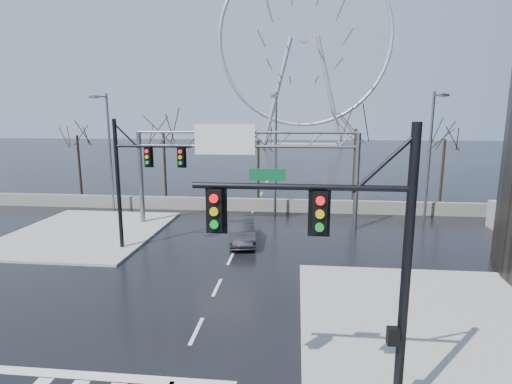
# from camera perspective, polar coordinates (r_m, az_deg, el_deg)

# --- Properties ---
(ground) EXTENTS (260.00, 260.00, 0.00)m
(ground) POSITION_cam_1_polar(r_m,az_deg,el_deg) (16.41, -8.50, -19.03)
(ground) COLOR black
(ground) RESTS_ON ground
(sidewalk_right_ext) EXTENTS (12.00, 10.00, 0.15)m
(sidewalk_right_ext) POSITION_cam_1_polar(r_m,az_deg,el_deg) (18.79, 25.77, -15.75)
(sidewalk_right_ext) COLOR gray
(sidewalk_right_ext) RESTS_ON ground
(sidewalk_far) EXTENTS (10.00, 12.00, 0.15)m
(sidewalk_far) POSITION_cam_1_polar(r_m,az_deg,el_deg) (30.75, -23.09, -5.32)
(sidewalk_far) COLOR gray
(sidewalk_far) RESTS_ON ground
(barrier_wall) EXTENTS (52.00, 0.50, 1.10)m
(barrier_wall) POSITION_cam_1_polar(r_m,az_deg,el_deg) (34.81, -0.41, -1.83)
(barrier_wall) COLOR slate
(barrier_wall) RESTS_ON ground
(signal_mast_near) EXTENTS (5.52, 0.41, 8.00)m
(signal_mast_near) POSITION_cam_1_polar(r_m,az_deg,el_deg) (10.36, 13.57, -7.82)
(signal_mast_near) COLOR black
(signal_mast_near) RESTS_ON ground
(signal_mast_far) EXTENTS (4.72, 0.41, 8.00)m
(signal_mast_far) POSITION_cam_1_polar(r_m,az_deg,el_deg) (24.89, -16.86, 2.68)
(signal_mast_far) COLOR black
(signal_mast_far) RESTS_ON ground
(sign_gantry) EXTENTS (16.36, 0.40, 7.60)m
(sign_gantry) POSITION_cam_1_polar(r_m,az_deg,el_deg) (29.17, -2.24, 4.94)
(sign_gantry) COLOR slate
(sign_gantry) RESTS_ON ground
(streetlight_left) EXTENTS (0.50, 2.55, 10.00)m
(streetlight_left) POSITION_cam_1_polar(r_m,az_deg,el_deg) (35.67, -20.43, 6.47)
(streetlight_left) COLOR slate
(streetlight_left) RESTS_ON ground
(streetlight_mid) EXTENTS (0.50, 2.55, 10.00)m
(streetlight_mid) POSITION_cam_1_polar(r_m,az_deg,el_deg) (32.06, 2.80, 6.72)
(streetlight_mid) COLOR slate
(streetlight_mid) RESTS_ON ground
(streetlight_right) EXTENTS (0.50, 2.55, 10.00)m
(streetlight_right) POSITION_cam_1_polar(r_m,az_deg,el_deg) (33.62, 23.80, 6.02)
(streetlight_right) COLOR slate
(streetlight_right) RESTS_ON ground
(tree_far_left) EXTENTS (3.50, 3.50, 7.00)m
(tree_far_left) POSITION_cam_1_polar(r_m,az_deg,el_deg) (43.65, -24.15, 6.46)
(tree_far_left) COLOR black
(tree_far_left) RESTS_ON ground
(tree_left) EXTENTS (3.75, 3.75, 7.50)m
(tree_left) POSITION_cam_1_polar(r_m,az_deg,el_deg) (39.44, -13.06, 7.34)
(tree_left) COLOR black
(tree_left) RESTS_ON ground
(tree_center) EXTENTS (3.25, 3.25, 6.50)m
(tree_center) POSITION_cam_1_polar(r_m,az_deg,el_deg) (38.57, 0.32, 6.35)
(tree_center) COLOR black
(tree_center) RESTS_ON ground
(tree_right) EXTENTS (3.90, 3.90, 7.80)m
(tree_right) POSITION_cam_1_polar(r_m,az_deg,el_deg) (37.69, 14.04, 7.52)
(tree_right) COLOR black
(tree_right) RESTS_ON ground
(tree_far_right) EXTENTS (3.40, 3.40, 6.80)m
(tree_far_right) POSITION_cam_1_polar(r_m,az_deg,el_deg) (40.13, 25.32, 5.84)
(tree_far_right) COLOR black
(tree_far_right) RESTS_ON ground
(ferris_wheel) EXTENTS (45.00, 6.00, 50.91)m
(ferris_wheel) POSITION_cam_1_polar(r_m,az_deg,el_deg) (110.26, 6.87, 20.05)
(ferris_wheel) COLOR gray
(ferris_wheel) RESTS_ON ground
(car) EXTENTS (2.36, 4.78, 1.51)m
(car) POSITION_cam_1_polar(r_m,az_deg,el_deg) (26.10, -2.06, -5.66)
(car) COLOR black
(car) RESTS_ON ground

